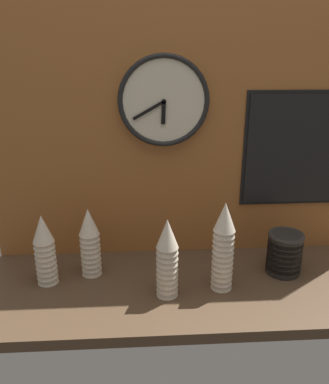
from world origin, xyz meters
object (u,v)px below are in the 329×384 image
(cup_stack_left, at_px, (90,242))
(bowl_stack_right, at_px, (284,252))
(wall_clock, at_px, (164,101))
(cup_stack_center_right, at_px, (223,247))
(menu_board, at_px, (295,150))
(cup_stack_center, at_px, (167,258))
(cup_stack_far_left, at_px, (45,250))

(cup_stack_left, bearing_deg, bowl_stack_right, -2.61)
(cup_stack_left, height_order, wall_clock, wall_clock)
(cup_stack_center_right, bearing_deg, menu_board, 40.47)
(cup_stack_left, distance_m, menu_board, 0.87)
(cup_stack_center_right, xyz_separation_m, bowl_stack_right, (0.26, 0.09, -0.08))
(cup_stack_center_right, height_order, cup_stack_center, cup_stack_center_right)
(cup_stack_far_left, bearing_deg, menu_board, 11.93)
(cup_stack_center_right, height_order, menu_board, menu_board)
(cup_stack_far_left, relative_size, cup_stack_center, 0.93)
(menu_board, bearing_deg, cup_stack_left, -169.16)
(cup_stack_center_right, bearing_deg, cup_stack_center, -171.02)
(cup_stack_far_left, xyz_separation_m, cup_stack_center_right, (0.64, -0.07, 0.03))
(bowl_stack_right, bearing_deg, cup_stack_center_right, -160.76)
(cup_stack_center, xyz_separation_m, bowl_stack_right, (0.46, 0.12, -0.06))
(wall_clock, bearing_deg, cup_stack_center_right, -54.38)
(cup_stack_center, height_order, bowl_stack_right, cup_stack_center)
(wall_clock, distance_m, menu_board, 0.55)
(cup_stack_center_right, distance_m, wall_clock, 0.57)
(bowl_stack_right, distance_m, wall_clock, 0.73)
(wall_clock, bearing_deg, cup_stack_far_left, -156.33)
(cup_stack_left, bearing_deg, cup_stack_far_left, -162.66)
(bowl_stack_right, bearing_deg, wall_clock, 158.36)
(cup_stack_center_right, xyz_separation_m, cup_stack_center, (-0.20, -0.03, -0.02))
(menu_board, bearing_deg, wall_clock, -179.02)
(cup_stack_left, relative_size, bowl_stack_right, 1.65)
(cup_stack_far_left, height_order, bowl_stack_right, cup_stack_far_left)
(cup_stack_center_right, bearing_deg, cup_stack_left, 165.52)
(cup_stack_left, bearing_deg, cup_stack_center_right, -14.48)
(cup_stack_center, distance_m, bowl_stack_right, 0.48)
(cup_stack_center, xyz_separation_m, wall_clock, (0.01, 0.30, 0.49))
(cup_stack_left, xyz_separation_m, menu_board, (0.81, 0.15, 0.30))
(cup_stack_center_right, bearing_deg, cup_stack_far_left, 173.29)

